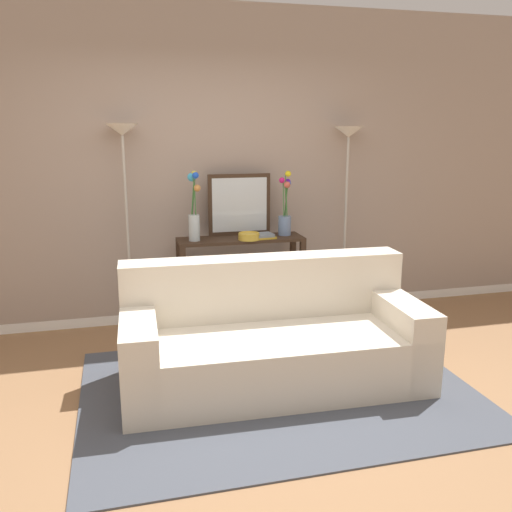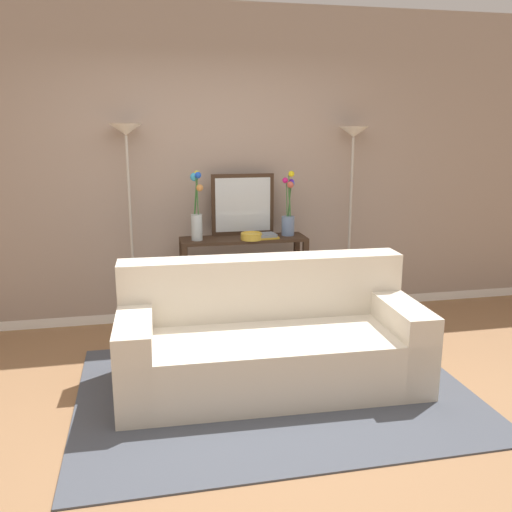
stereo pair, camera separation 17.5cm
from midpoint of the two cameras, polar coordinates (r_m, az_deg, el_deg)
name	(u,v)px [view 2 (the right image)]	position (r m, az deg, el deg)	size (l,w,h in m)	color
ground_plane	(239,416)	(3.71, -0.33, -16.39)	(16.00, 16.00, 0.02)	#936B47
back_wall	(200,168)	(5.20, -4.84, 9.13)	(12.00, 0.15, 2.90)	white
area_rug	(274,390)	(3.99, 3.17, -13.84)	(2.72, 1.97, 0.01)	#474C56
couch	(269,342)	(4.01, 2.65, -8.92)	(2.16, 0.99, 0.88)	beige
console_table	(244,267)	(5.05, -0.31, -1.12)	(1.15, 0.34, 0.84)	#382619
floor_lamp_left	(128,170)	(4.92, -12.21, 8.73)	(0.28, 0.28, 1.85)	#B7B2A8
floor_lamp_right	(352,169)	(5.33, 10.93, 8.92)	(0.28, 0.28, 1.83)	#B7B2A8
wall_mirror	(243,205)	(5.08, -0.39, 5.38)	(0.58, 0.02, 0.57)	#382619
vase_tall_flowers	(197,213)	(4.86, -5.17, 4.48)	(0.11, 0.13, 0.61)	silver
vase_short_flowers	(289,214)	(5.08, 4.40, 4.37)	(0.12, 0.13, 0.60)	#6B84AD
fruit_bowl	(251,236)	(4.90, 0.54, 2.09)	(0.19, 0.19, 0.06)	gold
book_stack	(265,236)	(4.96, 1.99, 2.09)	(0.22, 0.18, 0.04)	gold
book_row_under_console	(207,321)	(5.15, -4.17, -6.81)	(0.25, 0.18, 0.13)	#B77F33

